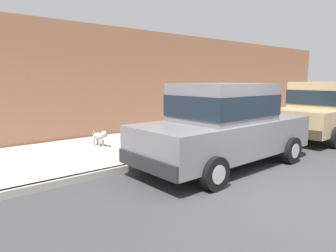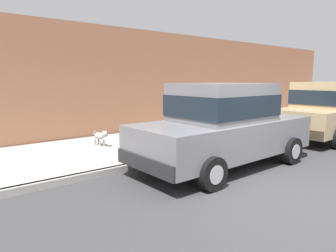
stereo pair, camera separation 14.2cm
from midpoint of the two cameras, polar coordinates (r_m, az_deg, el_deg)
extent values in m
plane|color=#38383A|center=(5.69, 22.47, -12.53)|extent=(80.00, 80.00, 0.00)
cube|color=gray|center=(7.60, 0.59, -5.97)|extent=(0.16, 64.00, 0.14)
cube|color=#A8A59E|center=(9.01, -6.86, -3.69)|extent=(3.60, 64.00, 0.14)
cube|color=slate|center=(7.10, 10.10, -1.94)|extent=(1.85, 4.52, 0.76)
cube|color=slate|center=(6.92, 9.75, 4.48)|extent=(1.61, 2.12, 0.84)
cube|color=#19232D|center=(6.93, 9.74, 3.96)|extent=(1.65, 2.16, 0.46)
cube|color=#252527|center=(8.93, 19.09, -1.67)|extent=(1.77, 0.22, 0.28)
cube|color=#252527|center=(5.67, -4.38, -7.04)|extent=(1.77, 0.22, 0.28)
cylinder|color=black|center=(8.79, 11.31, -2.44)|extent=(0.23, 0.64, 0.64)
cylinder|color=#9E9EA3|center=(8.79, 11.31, -2.44)|extent=(0.24, 0.35, 0.35)
cylinder|color=black|center=(7.84, 21.70, -4.26)|extent=(0.23, 0.64, 0.64)
cylinder|color=#9E9EA3|center=(7.84, 21.70, -4.26)|extent=(0.24, 0.35, 0.35)
cylinder|color=black|center=(6.87, -3.36, -5.43)|extent=(0.23, 0.64, 0.64)
cylinder|color=#9E9EA3|center=(6.87, -3.36, -5.43)|extent=(0.24, 0.35, 0.35)
cylinder|color=black|center=(5.59, 7.98, -8.83)|extent=(0.23, 0.64, 0.64)
cylinder|color=#9E9EA3|center=(5.59, 7.98, -8.83)|extent=(0.24, 0.35, 0.35)
cube|color=#EAEACC|center=(9.19, 16.31, 0.98)|extent=(0.28, 0.08, 0.14)
cube|color=#EAEACC|center=(8.64, 22.49, 0.18)|extent=(0.28, 0.08, 0.14)
cube|color=tan|center=(11.65, 27.05, 1.38)|extent=(1.89, 4.53, 0.76)
cube|color=tan|center=(11.50, 27.13, 5.30)|extent=(1.62, 2.13, 0.84)
cube|color=#19232D|center=(11.50, 27.11, 4.99)|extent=(1.66, 2.17, 0.46)
cube|color=#3E3527|center=(9.70, 22.00, -1.03)|extent=(1.77, 0.23, 0.28)
cylinder|color=black|center=(13.32, 25.64, 0.64)|extent=(0.23, 0.64, 0.64)
cylinder|color=#9E9EA3|center=(13.32, 25.64, 0.64)|extent=(0.25, 0.36, 0.35)
cylinder|color=black|center=(10.84, 19.69, -0.69)|extent=(0.23, 0.64, 0.64)
cylinder|color=#9E9EA3|center=(10.84, 19.69, -0.69)|extent=(0.25, 0.36, 0.35)
cylinder|color=black|center=(10.09, 28.60, -1.91)|extent=(0.23, 0.64, 0.64)
cylinder|color=#9E9EA3|center=(10.09, 28.60, -1.91)|extent=(0.25, 0.36, 0.35)
cube|color=#EAEACC|center=(13.91, 28.45, 2.80)|extent=(0.28, 0.09, 0.14)
ellipsoid|color=#999691|center=(8.77, -13.48, -1.87)|extent=(0.46, 0.24, 0.20)
cylinder|color=#999691|center=(8.73, -12.62, -3.17)|extent=(0.05, 0.05, 0.18)
cylinder|color=#999691|center=(8.67, -13.29, -3.28)|extent=(0.05, 0.05, 0.18)
cylinder|color=#999691|center=(8.96, -13.58, -2.90)|extent=(0.05, 0.05, 0.18)
cylinder|color=#999691|center=(8.89, -14.23, -3.01)|extent=(0.05, 0.05, 0.18)
sphere|color=#999691|center=(8.52, -12.46, -1.54)|extent=(0.17, 0.17, 0.17)
ellipsoid|color=#54524F|center=(8.45, -12.13, -1.75)|extent=(0.12, 0.08, 0.06)
cone|color=#999691|center=(8.54, -12.24, -0.93)|extent=(0.06, 0.06, 0.07)
cone|color=#999691|center=(8.48, -12.80, -1.01)|extent=(0.06, 0.06, 0.07)
cylinder|color=#999691|center=(8.98, -14.38, -1.27)|extent=(0.12, 0.05, 0.13)
cube|color=#8C5B42|center=(13.15, 4.06, 8.23)|extent=(0.50, 20.00, 3.77)
camera|label=1|loc=(0.07, -90.54, -0.08)|focal=32.31mm
camera|label=2|loc=(0.07, 89.46, 0.08)|focal=32.31mm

